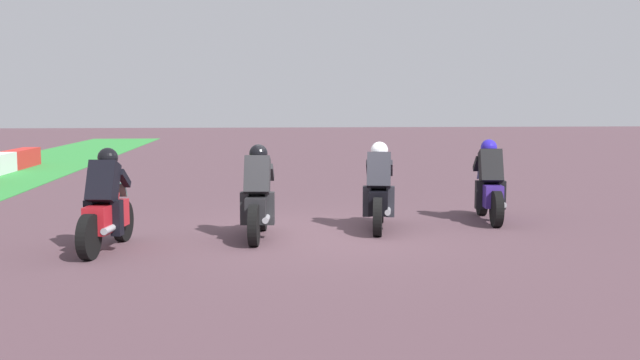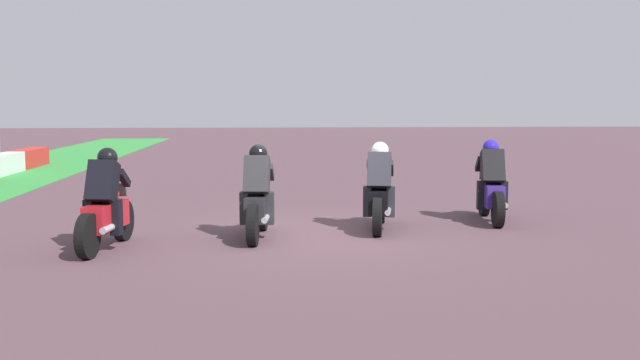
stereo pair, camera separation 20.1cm
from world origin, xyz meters
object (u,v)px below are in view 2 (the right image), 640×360
rider_lane_b (379,193)px  rider_lane_d (106,208)px  rider_lane_c (258,200)px  rider_lane_a (491,188)px

rider_lane_b → rider_lane_d: (-1.36, 4.34, 0.00)m
rider_lane_c → rider_lane_b: bearing=-66.8°
rider_lane_b → rider_lane_d: size_ratio=0.99×
rider_lane_b → rider_lane_c: 2.18m
rider_lane_d → rider_lane_c: bearing=-62.1°
rider_lane_b → rider_lane_d: same height
rider_lane_d → rider_lane_b: bearing=-62.9°
rider_lane_d → rider_lane_a: bearing=-63.0°
rider_lane_b → rider_lane_a: bearing=-60.8°
rider_lane_a → rider_lane_d: (-2.03, 6.54, 0.00)m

